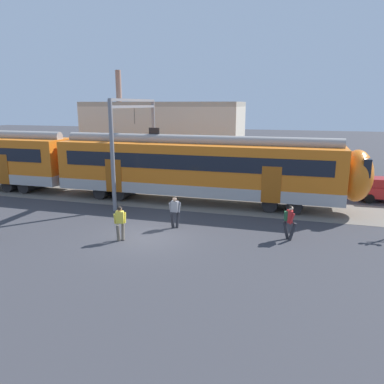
# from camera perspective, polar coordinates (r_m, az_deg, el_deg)

# --- Properties ---
(ground_plane) EXTENTS (160.00, 160.00, 0.00)m
(ground_plane) POSITION_cam_1_polar(r_m,az_deg,el_deg) (18.16, -7.06, -6.84)
(ground_plane) COLOR #38383D
(track_bed) EXTENTS (80.00, 4.40, 0.01)m
(track_bed) POSITION_cam_1_polar(r_m,az_deg,el_deg) (29.23, -20.83, 0.12)
(track_bed) COLOR slate
(track_bed) RESTS_ON ground
(pedestrian_yellow) EXTENTS (0.53, 0.70, 1.67)m
(pedestrian_yellow) POSITION_cam_1_polar(r_m,az_deg,el_deg) (17.60, -10.91, -4.33)
(pedestrian_yellow) COLOR #6B6051
(pedestrian_yellow) RESTS_ON ground
(pedestrian_grey) EXTENTS (0.56, 0.63, 1.67)m
(pedestrian_grey) POSITION_cam_1_polar(r_m,az_deg,el_deg) (19.08, -2.60, -2.63)
(pedestrian_grey) COLOR #28282D
(pedestrian_grey) RESTS_ON ground
(pedestrian_red) EXTENTS (0.67, 0.54, 1.67)m
(pedestrian_red) POSITION_cam_1_polar(r_m,az_deg,el_deg) (17.97, 14.60, -4.07)
(pedestrian_red) COLOR #28282D
(pedestrian_red) RESTS_ON ground
(catenary_gantry) EXTENTS (0.24, 6.64, 6.53)m
(catenary_gantry) POSITION_cam_1_polar(r_m,az_deg,el_deg) (25.01, -8.67, 8.76)
(catenary_gantry) COLOR gray
(catenary_gantry) RESTS_ON ground
(background_building) EXTENTS (14.09, 5.00, 9.20)m
(background_building) POSITION_cam_1_polar(r_m,az_deg,el_deg) (34.30, -4.44, 8.19)
(background_building) COLOR beige
(background_building) RESTS_ON ground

